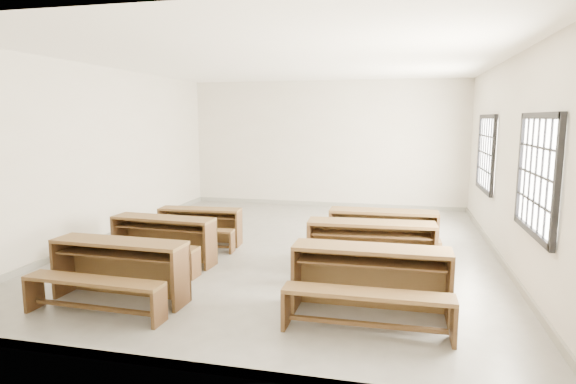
% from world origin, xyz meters
% --- Properties ---
extents(room, '(8.50, 8.50, 3.20)m').
position_xyz_m(room, '(0.09, 0.00, 2.14)').
color(room, gray).
rests_on(room, ground).
extents(desk_set_0, '(1.74, 0.94, 0.77)m').
position_xyz_m(desk_set_0, '(-1.48, -2.90, 0.45)').
color(desk_set_0, brown).
rests_on(desk_set_0, ground).
extents(desk_set_1, '(1.69, 0.95, 0.74)m').
position_xyz_m(desk_set_1, '(-1.70, -1.35, 0.43)').
color(desk_set_1, brown).
rests_on(desk_set_1, ground).
extents(desk_set_2, '(1.52, 0.86, 0.66)m').
position_xyz_m(desk_set_2, '(-1.60, -0.14, 0.39)').
color(desk_set_2, brown).
rests_on(desk_set_2, ground).
extents(desk_set_3, '(1.80, 0.94, 0.81)m').
position_xyz_m(desk_set_3, '(1.58, -2.63, 0.47)').
color(desk_set_3, brown).
rests_on(desk_set_3, ground).
extents(desk_set_4, '(1.84, 1.02, 0.81)m').
position_xyz_m(desk_set_4, '(1.51, -1.27, 0.47)').
color(desk_set_4, brown).
rests_on(desk_set_4, ground).
extents(desk_set_5, '(1.75, 0.94, 0.78)m').
position_xyz_m(desk_set_5, '(1.63, -0.21, 0.45)').
color(desk_set_5, brown).
rests_on(desk_set_5, ground).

